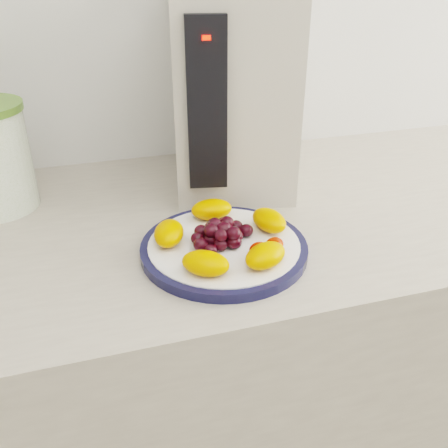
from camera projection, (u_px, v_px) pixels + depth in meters
name	position (u px, v px, depth m)	size (l,w,h in m)	color
counter	(203.00, 398.00, 1.08)	(3.50, 0.60, 0.90)	#B3A895
cabinet_face	(203.00, 408.00, 1.10)	(3.48, 0.58, 0.84)	olive
plate_rim	(224.00, 249.00, 0.75)	(0.25, 0.25, 0.01)	#141638
plate_face	(224.00, 248.00, 0.75)	(0.23, 0.23, 0.02)	white
appliance_body	(230.00, 86.00, 0.92)	(0.21, 0.29, 0.36)	beige
appliance_panel	(207.00, 107.00, 0.78)	(0.06, 0.02, 0.27)	black
appliance_led	(206.00, 38.00, 0.72)	(0.01, 0.01, 0.01)	#FF0C05
fruit_plate	(225.00, 235.00, 0.74)	(0.22, 0.21, 0.04)	orange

